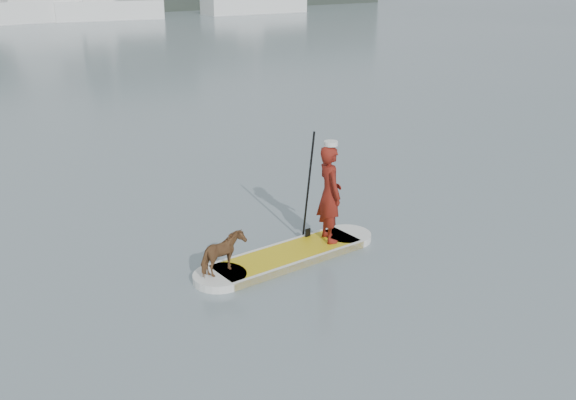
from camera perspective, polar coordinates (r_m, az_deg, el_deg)
ground at (r=10.27m, az=7.40°, el=-5.22°), size 140.00×140.00×0.00m
paddleboard at (r=10.15m, az=0.00°, el=-4.98°), size 3.30×0.90×0.12m
paddler at (r=10.30m, az=3.72°, el=0.56°), size 0.53×0.67×1.60m
white_cap at (r=10.05m, az=3.83°, el=5.04°), size 0.22×0.22×0.07m
dog at (r=9.40m, az=-5.81°, el=-4.80°), size 0.79×0.52×0.61m
paddle at (r=10.44m, az=1.81°, el=0.15°), size 0.10×0.30×2.00m
sailboat_e at (r=55.26m, az=-15.76°, el=16.09°), size 8.71×4.13×12.12m
sailboat_f at (r=60.01m, az=-3.06°, el=17.16°), size 9.51×3.16×14.09m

